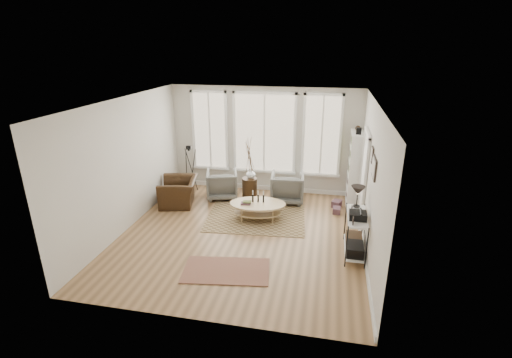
% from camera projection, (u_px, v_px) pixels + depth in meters
% --- Properties ---
extents(room, '(5.50, 5.54, 2.90)m').
position_uv_depth(room, '(242.00, 173.00, 7.69)').
color(room, '#A1774D').
rests_on(room, ground).
extents(bay_window, '(4.14, 0.12, 2.24)m').
position_uv_depth(bay_window, '(264.00, 135.00, 10.11)').
color(bay_window, tan).
rests_on(bay_window, ground).
extents(door, '(0.09, 1.06, 2.22)m').
position_uv_depth(door, '(364.00, 177.00, 8.35)').
color(door, silver).
rests_on(door, ground).
extents(bookcase, '(0.31, 0.85, 2.06)m').
position_uv_depth(bookcase, '(355.00, 169.00, 9.43)').
color(bookcase, white).
rests_on(bookcase, ground).
extents(low_shelf, '(0.38, 1.08, 1.30)m').
position_uv_depth(low_shelf, '(356.00, 230.00, 7.27)').
color(low_shelf, white).
rests_on(low_shelf, ground).
extents(wall_art, '(0.04, 0.88, 0.44)m').
position_uv_depth(wall_art, '(373.00, 164.00, 6.79)').
color(wall_art, black).
rests_on(wall_art, ground).
extents(rug_main, '(2.46, 1.93, 0.01)m').
position_uv_depth(rug_main, '(256.00, 218.00, 8.94)').
color(rug_main, brown).
rests_on(rug_main, ground).
extents(rug_runner, '(1.69, 1.10, 0.01)m').
position_uv_depth(rug_runner, '(226.00, 270.00, 6.85)').
color(rug_runner, maroon).
rests_on(rug_runner, ground).
extents(coffee_table, '(1.41, 0.99, 0.61)m').
position_uv_depth(coffee_table, '(257.00, 207.00, 8.76)').
color(coffee_table, tan).
rests_on(coffee_table, ground).
extents(armchair_left, '(1.00, 1.02, 0.75)m').
position_uv_depth(armchair_left, '(222.00, 184.00, 10.02)').
color(armchair_left, slate).
rests_on(armchair_left, ground).
extents(armchair_right, '(0.91, 0.93, 0.79)m').
position_uv_depth(armchair_right, '(287.00, 187.00, 9.75)').
color(armchair_right, slate).
rests_on(armchair_right, ground).
extents(side_table, '(0.40, 0.40, 1.66)m').
position_uv_depth(side_table, '(249.00, 171.00, 9.74)').
color(side_table, '#332112').
rests_on(side_table, ground).
extents(vase, '(0.27, 0.27, 0.25)m').
position_uv_depth(vase, '(251.00, 174.00, 9.79)').
color(vase, silver).
rests_on(vase, side_table).
extents(accent_chair, '(1.23, 1.13, 0.68)m').
position_uv_depth(accent_chair, '(179.00, 192.00, 9.61)').
color(accent_chair, '#332112').
rests_on(accent_chair, ground).
extents(tripod_camera, '(0.47, 0.47, 1.33)m').
position_uv_depth(tripod_camera, '(190.00, 171.00, 10.35)').
color(tripod_camera, black).
rests_on(tripod_camera, ground).
extents(book_stack_near, '(0.28, 0.32, 0.17)m').
position_uv_depth(book_stack_near, '(337.00, 204.00, 9.51)').
color(book_stack_near, brown).
rests_on(book_stack_near, ground).
extents(book_stack_far, '(0.20, 0.25, 0.15)m').
position_uv_depth(book_stack_far, '(337.00, 210.00, 9.16)').
color(book_stack_far, brown).
rests_on(book_stack_far, ground).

